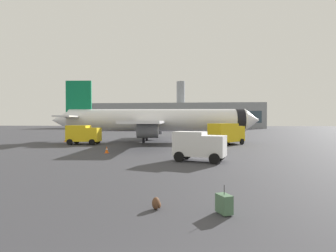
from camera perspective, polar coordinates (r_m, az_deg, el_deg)
airplane_at_gate at (r=45.05m, az=-2.72°, el=1.20°), size 35.75×32.24×10.50m
service_truck at (r=41.69m, az=-17.86°, el=-1.65°), size 4.81×2.54×2.90m
fuel_truck at (r=39.89m, az=12.53°, el=-1.50°), size 5.87×6.01×3.20m
cargo_van at (r=23.19m, az=6.70°, el=-4.07°), size 4.80×3.41×2.60m
safety_cone_near at (r=48.16m, az=-21.34°, el=-2.77°), size 0.44×0.44×0.79m
safety_cone_mid at (r=29.88m, az=-13.14°, el=-5.02°), size 0.44×0.44×0.76m
safety_cone_far at (r=44.75m, az=4.66°, el=-2.97°), size 0.44×0.44×0.81m
rolling_suitcase at (r=10.53m, az=12.07°, el=-16.16°), size 0.65×0.75×1.10m
traveller_backpack at (r=10.90m, az=-2.54°, el=-16.42°), size 0.36×0.40×0.48m
terminal_building at (r=140.86m, az=-0.05°, el=2.20°), size 97.18×22.60×24.73m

